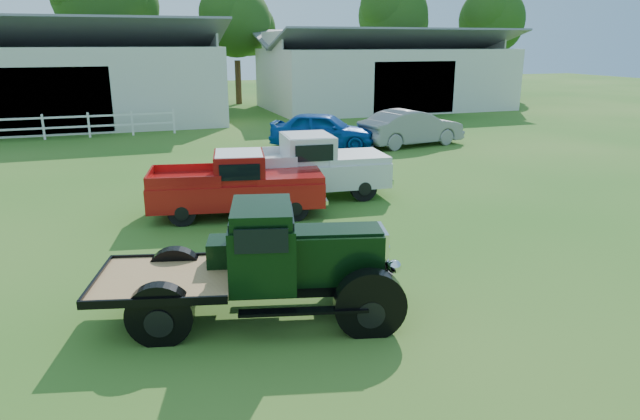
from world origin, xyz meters
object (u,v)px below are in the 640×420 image
object	(u,v)px
white_pickup	(304,167)
misc_car_blue	(323,130)
red_pickup	(236,184)
misc_car_grey	(411,128)
vintage_flatbed	(257,262)

from	to	relation	value
white_pickup	misc_car_blue	world-z (taller)	white_pickup
white_pickup	red_pickup	bearing A→B (deg)	-148.26
misc_car_grey	red_pickup	bearing A→B (deg)	120.73
vintage_flatbed	misc_car_grey	xyz separation A→B (m)	(10.33, 13.94, -0.19)
white_pickup	misc_car_blue	bearing A→B (deg)	71.57
red_pickup	misc_car_grey	size ratio (longest dim) A/B	0.98
red_pickup	white_pickup	size ratio (longest dim) A/B	0.94
white_pickup	misc_car_grey	xyz separation A→B (m)	(7.23, 6.88, -0.13)
red_pickup	misc_car_grey	xyz separation A→B (m)	(9.48, 8.00, -0.07)
vintage_flatbed	misc_car_grey	size ratio (longest dim) A/B	1.03
white_pickup	misc_car_grey	size ratio (longest dim) A/B	1.05
red_pickup	misc_car_blue	xyz separation A→B (m)	(5.56, 8.67, -0.07)
vintage_flatbed	misc_car_grey	bearing A→B (deg)	67.92
vintage_flatbed	misc_car_blue	distance (m)	15.95
red_pickup	misc_car_blue	bearing A→B (deg)	68.19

